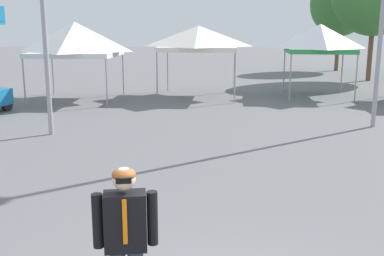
{
  "coord_description": "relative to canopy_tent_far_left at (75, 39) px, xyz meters",
  "views": [
    {
      "loc": [
        0.15,
        -4.13,
        3.11
      ],
      "look_at": [
        -0.4,
        4.06,
        1.3
      ],
      "focal_mm": 42.84,
      "sensor_mm": 36.0,
      "label": 1
    }
  ],
  "objects": [
    {
      "name": "canopy_tent_far_left",
      "position": [
        0.0,
        0.0,
        0.0
      ],
      "size": [
        3.59,
        3.59,
        3.35
      ],
      "color": "#9E9EA3",
      "rests_on": "ground"
    },
    {
      "name": "canopy_tent_center",
      "position": [
        5.22,
        1.29,
        0.02
      ],
      "size": [
        3.51,
        3.51,
        3.19
      ],
      "color": "#9E9EA3",
      "rests_on": "ground"
    },
    {
      "name": "canopy_tent_far_right",
      "position": [
        10.64,
        1.66,
        0.01
      ],
      "size": [
        2.98,
        2.98,
        3.26
      ],
      "color": "#9E9EA3",
      "rests_on": "ground"
    },
    {
      "name": "person_foreground",
      "position": [
        5.38,
        -15.37,
        -1.58
      ],
      "size": [
        0.64,
        0.31,
        1.78
      ],
      "color": "#33384C",
      "rests_on": "ground"
    },
    {
      "name": "tree_behind_tents_center",
      "position": [
        14.63,
        14.84,
        2.17
      ],
      "size": [
        4.22,
        4.22,
        7.12
      ],
      "color": "brown",
      "rests_on": "ground"
    }
  ]
}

